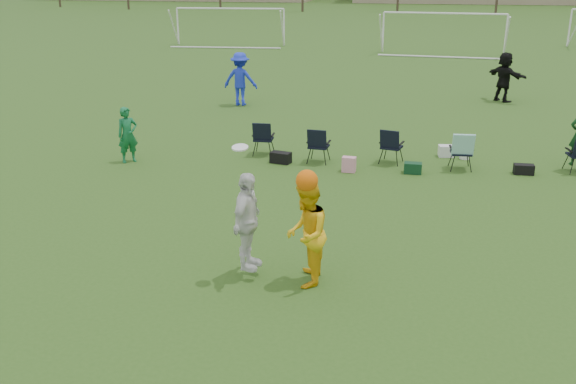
% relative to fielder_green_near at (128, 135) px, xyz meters
% --- Properties ---
extents(ground, '(260.00, 260.00, 0.00)m').
position_rel_fielder_green_near_xyz_m(ground, '(5.13, -6.68, -0.76)').
color(ground, '#2F551A').
rests_on(ground, ground).
extents(fielder_green_near, '(0.66, 0.64, 1.52)m').
position_rel_fielder_green_near_xyz_m(fielder_green_near, '(0.00, 0.00, 0.00)').
color(fielder_green_near, '#126837').
rests_on(fielder_green_near, ground).
extents(fielder_blue, '(1.32, 0.79, 2.01)m').
position_rel_fielder_green_near_xyz_m(fielder_blue, '(1.02, 7.99, 0.24)').
color(fielder_blue, '#1C31D5').
rests_on(fielder_blue, ground).
extents(fielder_black, '(1.63, 1.72, 1.94)m').
position_rel_fielder_green_near_xyz_m(fielder_black, '(11.03, 10.68, 0.21)').
color(fielder_black, black).
rests_on(fielder_black, ground).
extents(center_contest, '(1.65, 1.04, 2.37)m').
position_rel_fielder_green_near_xyz_m(center_contest, '(5.54, -6.11, 0.21)').
color(center_contest, white).
rests_on(center_contest, ground).
extents(sideline_setup, '(9.07, 2.25, 1.79)m').
position_rel_fielder_green_near_xyz_m(sideline_setup, '(8.03, 1.26, -0.23)').
color(sideline_setup, '#0F3715').
rests_on(sideline_setup, ground).
extents(goal_left, '(7.39, 0.76, 2.46)m').
position_rel_fielder_green_near_xyz_m(goal_left, '(-4.87, 27.32, 1.16)').
color(goal_left, white).
rests_on(goal_left, ground).
extents(goal_mid, '(7.40, 0.63, 2.46)m').
position_rel_fielder_green_near_xyz_m(goal_mid, '(9.13, 25.32, 1.16)').
color(goal_mid, white).
rests_on(goal_mid, ground).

